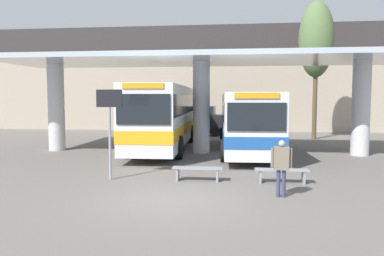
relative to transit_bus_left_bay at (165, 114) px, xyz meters
The scene contains 11 objects.
ground_plane 10.81m from the transit_bus_left_bay, 78.38° to the right, with size 100.00×100.00×0.00m, color #605B56.
townhouse_backdrop 12.35m from the transit_bus_left_bay, 79.63° to the left, with size 40.00×0.58×9.00m.
station_canopy 3.38m from the transit_bus_left_bay, 32.87° to the right, with size 20.71×5.95×4.91m.
transit_bus_left_bay is the anchor object (origin of this frame).
transit_bus_center_bay 4.52m from the transit_bus_left_bay, ahead, with size 3.05×10.91×3.05m.
waiting_bench_near_pillar 9.84m from the transit_bus_left_bay, 55.86° to the right, with size 1.77×0.44×0.46m.
waiting_bench_mid_platform 8.60m from the transit_bus_left_bay, 71.84° to the right, with size 1.70×0.44×0.46m.
info_sign_platform 8.21m from the transit_bus_left_bay, 92.64° to the right, with size 0.90×0.09×3.11m.
pedestrian_waiting 11.19m from the transit_bus_left_bay, 62.10° to the right, with size 0.60×0.28×1.63m.
poplar_tree_behind_left 12.04m from the transit_bus_left_bay, 32.79° to the left, with size 2.33×2.33×9.35m.
parked_car_street 7.90m from the transit_bus_left_bay, 81.38° to the left, with size 4.21×2.10×2.22m.
Camera 1 is at (1.79, -10.13, 2.81)m, focal length 35.00 mm.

